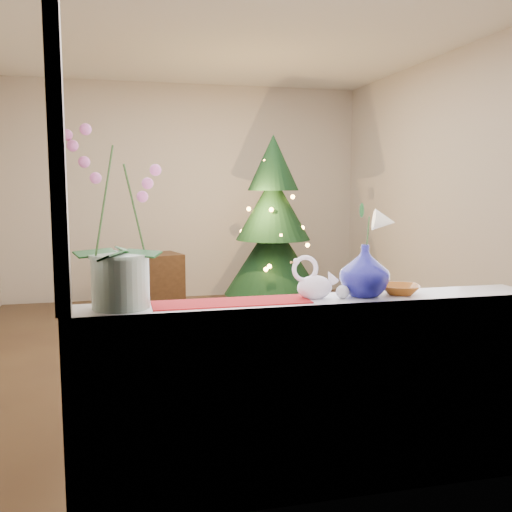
{
  "coord_description": "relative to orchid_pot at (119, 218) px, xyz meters",
  "views": [
    {
      "loc": [
        -0.86,
        -4.81,
        1.44
      ],
      "look_at": [
        -0.03,
        -1.4,
        1.0
      ],
      "focal_mm": 40.0,
      "sensor_mm": 36.0,
      "label": 1
    }
  ],
  "objects": [
    {
      "name": "window_apron",
      "position": [
        0.86,
        -0.1,
        -0.86
      ],
      "size": [
        2.2,
        0.08,
        0.88
      ],
      "primitive_type": "cube",
      "color": "white",
      "rests_on": "ground"
    },
    {
      "name": "wall_front",
      "position": [
        0.86,
        -0.14,
        0.05
      ],
      "size": [
        4.5,
        0.1,
        2.7
      ],
      "primitive_type": "cube",
      "color": "beige",
      "rests_on": "ground"
    },
    {
      "name": "amber_dish",
      "position": [
        1.3,
        0.0,
        -0.36
      ],
      "size": [
        0.21,
        0.21,
        0.04
      ],
      "primitive_type": "imported",
      "rotation": [
        0.0,
        0.0,
        -0.36
      ],
      "color": "#934D15",
      "rests_on": "windowsill"
    },
    {
      "name": "blue_vase",
      "position": [
        1.12,
        -0.0,
        -0.24
      ],
      "size": [
        0.35,
        0.35,
        0.28
      ],
      "primitive_type": "imported",
      "rotation": [
        0.0,
        0.0,
        -0.41
      ],
      "color": "#100F5E",
      "rests_on": "windowsill"
    },
    {
      "name": "ceiling",
      "position": [
        0.86,
        2.36,
        1.4
      ],
      "size": [
        5.0,
        5.0,
        0.0
      ],
      "primitive_type": "plane",
      "color": "white",
      "rests_on": "wall_back"
    },
    {
      "name": "lily",
      "position": [
        1.12,
        -0.0,
        0.0
      ],
      "size": [
        0.15,
        0.09,
        0.21
      ],
      "primitive_type": null,
      "color": "silver",
      "rests_on": "blue_vase"
    },
    {
      "name": "wall_right",
      "position": [
        3.11,
        2.36,
        0.05
      ],
      "size": [
        0.1,
        5.0,
        2.7
      ],
      "primitive_type": "cube",
      "color": "beige",
      "rests_on": "ground"
    },
    {
      "name": "window_frame",
      "position": [
        0.86,
        -0.11,
        0.4
      ],
      "size": [
        2.22,
        0.06,
        1.6
      ],
      "primitive_type": null,
      "color": "white",
      "rests_on": "windowsill"
    },
    {
      "name": "paperweight",
      "position": [
        0.99,
        -0.04,
        -0.35
      ],
      "size": [
        0.07,
        0.07,
        0.06
      ],
      "primitive_type": "sphere",
      "rotation": [
        0.0,
        0.0,
        0.21
      ],
      "color": "silver",
      "rests_on": "windowsill"
    },
    {
      "name": "swan",
      "position": [
        0.87,
        -0.0,
        -0.29
      ],
      "size": [
        0.24,
        0.16,
        0.19
      ],
      "primitive_type": null,
      "rotation": [
        0.0,
        0.0,
        -0.29
      ],
      "color": "white",
      "rests_on": "windowsill"
    },
    {
      "name": "side_table",
      "position": [
        0.2,
        3.84,
        -0.96
      ],
      "size": [
        1.0,
        0.69,
        0.68
      ],
      "primitive_type": "cube",
      "rotation": [
        0.0,
        0.0,
        0.28
      ],
      "color": "black",
      "rests_on": "ground"
    },
    {
      "name": "orchid_pot",
      "position": [
        0.0,
        0.0,
        0.0
      ],
      "size": [
        0.27,
        0.27,
        0.77
      ],
      "primitive_type": null,
      "rotation": [
        0.0,
        0.0,
        0.02
      ],
      "color": "silver",
      "rests_on": "windowsill"
    },
    {
      "name": "windowsill",
      "position": [
        0.86,
        -0.01,
        -0.4
      ],
      "size": [
        2.2,
        0.26,
        0.04
      ],
      "primitive_type": "cube",
      "color": "white",
      "rests_on": "window_apron"
    },
    {
      "name": "runner",
      "position": [
        0.48,
        -0.01,
        -0.38
      ],
      "size": [
        0.7,
        0.2,
        0.01
      ],
      "primitive_type": "cube",
      "color": "maroon",
      "rests_on": "windowsill"
    },
    {
      "name": "xmas_tree",
      "position": [
        1.67,
        3.65,
        -0.31
      ],
      "size": [
        1.3,
        1.3,
        1.99
      ],
      "primitive_type": null,
      "rotation": [
        0.0,
        0.0,
        0.22
      ],
      "color": "black",
      "rests_on": "ground"
    },
    {
      "name": "wall_back",
      "position": [
        0.86,
        4.86,
        0.05
      ],
      "size": [
        4.5,
        0.1,
        2.7
      ],
      "primitive_type": "cube",
      "color": "beige",
      "rests_on": "ground"
    },
    {
      "name": "ground",
      "position": [
        0.86,
        2.36,
        -1.3
      ],
      "size": [
        5.0,
        5.0,
        0.0
      ],
      "primitive_type": "plane",
      "color": "#362216",
      "rests_on": "ground"
    }
  ]
}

